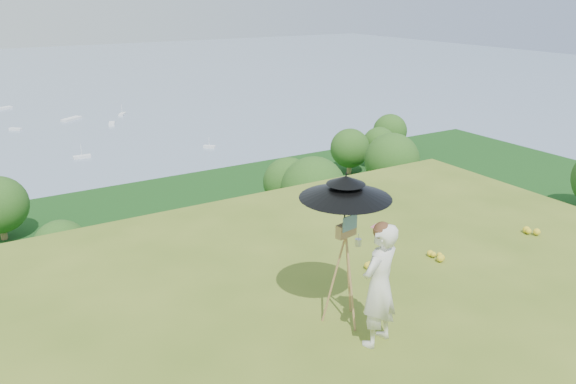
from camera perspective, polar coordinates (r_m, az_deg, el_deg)
shoreline_tier at (r=88.02m, az=-25.40°, el=-9.62°), size 170.00×28.00×8.00m
slope_trees at (r=42.93m, az=-23.04°, el=-8.59°), size 110.00×50.00×6.00m
harbor_town at (r=85.26m, az=-26.03°, el=-5.78°), size 110.00×22.00×5.00m
painter at (r=6.95m, az=9.25°, el=-9.32°), size 0.68×0.54×1.61m
field_easel at (r=7.35m, az=5.77°, el=-7.82°), size 0.68×0.68×1.53m
sun_umbrella at (r=7.00m, az=5.82°, el=-1.19°), size 1.34×1.34×0.81m
painter_cap at (r=6.62m, az=9.60°, el=-3.53°), size 0.29×0.31×0.10m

